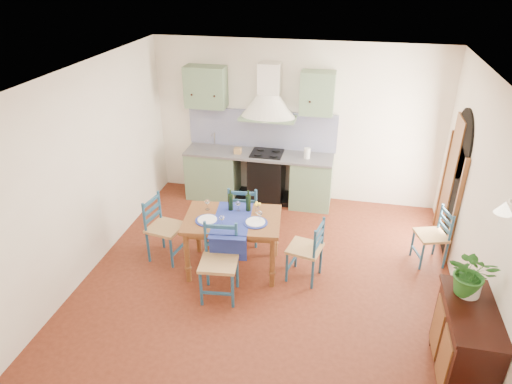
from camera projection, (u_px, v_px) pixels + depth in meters
floor at (269, 276)px, 6.39m from camera, size 5.00×5.00×0.00m
back_wall at (267, 145)px, 7.98m from camera, size 5.00×0.96×2.80m
right_wall at (475, 201)px, 5.56m from camera, size 0.26×5.00×2.80m
left_wall at (90, 170)px, 6.20m from camera, size 0.04×5.00×2.80m
ceiling at (272, 75)px, 5.09m from camera, size 5.00×5.00×0.01m
dining_table at (233, 224)px, 6.23m from camera, size 1.39×1.07×1.14m
chair_near at (219, 262)px, 5.82m from camera, size 0.52×0.52×1.01m
chair_far at (244, 212)px, 6.95m from camera, size 0.51×0.51×0.99m
chair_left at (163, 228)px, 6.58m from camera, size 0.52×0.52×0.97m
chair_right at (307, 249)px, 6.14m from camera, size 0.51×0.51×0.92m
chair_spare at (433, 236)px, 6.49m from camera, size 0.50×0.50×0.86m
sideboard at (465, 342)px, 4.63m from camera, size 0.50×1.05×0.94m
potted_plant at (472, 273)px, 4.53m from camera, size 0.54×0.50×0.51m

